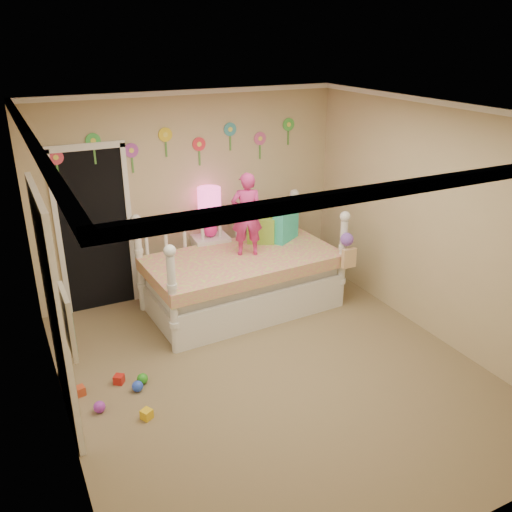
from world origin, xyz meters
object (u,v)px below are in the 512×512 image
child (247,214)px  nightstand (211,263)px  table_lamp (209,205)px  daybed (242,261)px

child → nightstand: 1.08m
table_lamp → daybed: bearing=-77.2°
nightstand → table_lamp: table_lamp is taller
daybed → child: size_ratio=2.31×
daybed → nightstand: size_ratio=3.10×
child → nightstand: (-0.22, 0.64, -0.84)m
child → table_lamp: bearing=-51.5°
child → nightstand: size_ratio=1.34×
child → nightstand: bearing=-51.5°
daybed → nightstand: 0.71m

